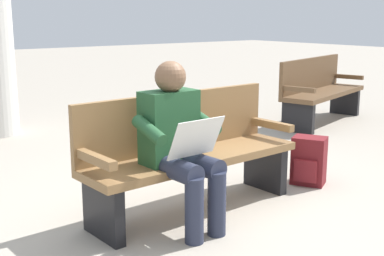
# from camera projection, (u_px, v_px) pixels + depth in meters

# --- Properties ---
(ground_plane) EXTENTS (40.00, 40.00, 0.00)m
(ground_plane) POSITION_uv_depth(u_px,v_px,m) (194.00, 210.00, 4.03)
(ground_plane) COLOR #A89E8E
(bench_near) EXTENTS (1.82, 0.55, 0.90)m
(bench_near) POSITION_uv_depth(u_px,v_px,m) (188.00, 151.00, 3.99)
(bench_near) COLOR olive
(bench_near) RESTS_ON ground
(person_seated) EXTENTS (0.58, 0.58, 1.18)m
(person_seated) POSITION_uv_depth(u_px,v_px,m) (179.00, 141.00, 3.61)
(person_seated) COLOR #23512D
(person_seated) RESTS_ON ground
(backpack) EXTENTS (0.34, 0.35, 0.43)m
(backpack) POSITION_uv_depth(u_px,v_px,m) (309.00, 161.00, 4.63)
(backpack) COLOR maroon
(backpack) RESTS_ON ground
(bench_far) EXTENTS (1.86, 0.94, 0.90)m
(bench_far) POSITION_uv_depth(u_px,v_px,m) (320.00, 90.00, 7.27)
(bench_far) COLOR brown
(bench_far) RESTS_ON ground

